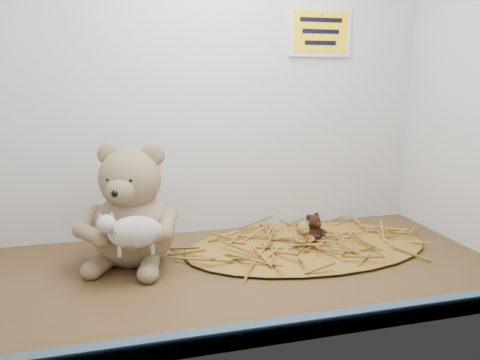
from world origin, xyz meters
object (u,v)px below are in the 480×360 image
object	(u,v)px
main_teddy	(133,204)
mini_teddy_brown	(313,227)
mini_teddy_tan	(303,233)
toy_lamb	(135,232)

from	to	relation	value
main_teddy	mini_teddy_brown	bearing A→B (deg)	22.29
mini_teddy_brown	main_teddy	bearing A→B (deg)	156.74
mini_teddy_tan	toy_lamb	bearing A→B (deg)	-172.99
mini_teddy_tan	mini_teddy_brown	size ratio (longest dim) A/B	0.87
toy_lamb	mini_teddy_tan	size ratio (longest dim) A/B	2.20
main_teddy	mini_teddy_tan	size ratio (longest dim) A/B	4.22
toy_lamb	mini_teddy_brown	world-z (taller)	toy_lamb
main_teddy	toy_lamb	xyz separation A→B (cm)	(0.00, -10.21, -3.28)
main_teddy	mini_teddy_brown	world-z (taller)	main_teddy
toy_lamb	mini_teddy_brown	size ratio (longest dim) A/B	1.92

